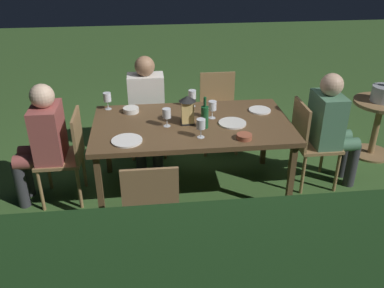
{
  "coord_description": "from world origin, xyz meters",
  "views": [
    {
      "loc": [
        0.38,
        3.41,
        2.3
      ],
      "look_at": [
        0.0,
        0.0,
        0.51
      ],
      "focal_mm": 38.61,
      "sensor_mm": 36.0,
      "label": 1
    }
  ],
  "objects_px": {
    "dining_table": "(192,128)",
    "chair_head_far": "(67,153)",
    "plate_b": "(232,123)",
    "side_table": "(378,119)",
    "chair_side_left_a": "(218,108)",
    "chair_head_near": "(310,140)",
    "wine_glass_b": "(192,95)",
    "lantern_centerpiece": "(187,108)",
    "bowl_bread": "(244,136)",
    "chair_side_left_b": "(147,111)",
    "wine_glass_e": "(212,106)",
    "chair_side_right_b": "(151,205)",
    "plate_a": "(127,141)",
    "plate_c": "(260,110)",
    "person_in_green": "(332,125)",
    "person_in_rust": "(42,139)",
    "wine_glass_d": "(201,125)",
    "wine_glass_a": "(107,98)",
    "green_bottle_on_table": "(205,116)",
    "bowl_olives": "(131,110)",
    "ice_bucket": "(384,93)",
    "wine_glass_c": "(167,114)",
    "person_in_cream": "(147,105)"
  },
  "relations": [
    {
      "from": "wine_glass_b",
      "to": "wine_glass_e",
      "type": "relative_size",
      "value": 1.0
    },
    {
      "from": "chair_head_far",
      "to": "bowl_bread",
      "type": "distance_m",
      "value": 1.62
    },
    {
      "from": "wine_glass_d",
      "to": "plate_c",
      "type": "height_order",
      "value": "wine_glass_d"
    },
    {
      "from": "wine_glass_a",
      "to": "plate_c",
      "type": "relative_size",
      "value": 0.79
    },
    {
      "from": "dining_table",
      "to": "chair_head_far",
      "type": "xyz_separation_m",
      "value": [
        1.15,
        0.0,
        -0.19
      ]
    },
    {
      "from": "dining_table",
      "to": "bowl_bread",
      "type": "height_order",
      "value": "bowl_bread"
    },
    {
      "from": "chair_side_left_b",
      "to": "wine_glass_e",
      "type": "distance_m",
      "value": 1.07
    },
    {
      "from": "chair_side_left_b",
      "to": "green_bottle_on_table",
      "type": "xyz_separation_m",
      "value": [
        -0.51,
        1.01,
        0.35
      ]
    },
    {
      "from": "chair_side_left_a",
      "to": "wine_glass_e",
      "type": "relative_size",
      "value": 5.15
    },
    {
      "from": "wine_glass_c",
      "to": "plate_a",
      "type": "xyz_separation_m",
      "value": [
        0.35,
        0.26,
        -0.11
      ]
    },
    {
      "from": "wine_glass_c",
      "to": "side_table",
      "type": "xyz_separation_m",
      "value": [
        -2.36,
        -0.54,
        -0.41
      ]
    },
    {
      "from": "chair_head_far",
      "to": "green_bottle_on_table",
      "type": "bearing_deg",
      "value": 174.89
    },
    {
      "from": "wine_glass_a",
      "to": "chair_side_left_a",
      "type": "bearing_deg",
      "value": -157.98
    },
    {
      "from": "chair_side_left_b",
      "to": "wine_glass_d",
      "type": "bearing_deg",
      "value": 110.47
    },
    {
      "from": "chair_side_right_b",
      "to": "bowl_olives",
      "type": "height_order",
      "value": "chair_side_right_b"
    },
    {
      "from": "plate_b",
      "to": "plate_c",
      "type": "distance_m",
      "value": 0.42
    },
    {
      "from": "wine_glass_a",
      "to": "plate_a",
      "type": "xyz_separation_m",
      "value": [
        -0.2,
        0.72,
        -0.11
      ]
    },
    {
      "from": "wine_glass_a",
      "to": "bowl_olives",
      "type": "distance_m",
      "value": 0.26
    },
    {
      "from": "chair_side_left_a",
      "to": "person_in_rust",
      "type": "height_order",
      "value": "person_in_rust"
    },
    {
      "from": "dining_table",
      "to": "chair_side_right_b",
      "type": "relative_size",
      "value": 2.08
    },
    {
      "from": "plate_c",
      "to": "side_table",
      "type": "height_order",
      "value": "plate_c"
    },
    {
      "from": "chair_side_left_a",
      "to": "lantern_centerpiece",
      "type": "distance_m",
      "value": 1.08
    },
    {
      "from": "bowl_bread",
      "to": "chair_side_left_a",
      "type": "bearing_deg",
      "value": -90.22
    },
    {
      "from": "chair_side_left_a",
      "to": "chair_head_near",
      "type": "xyz_separation_m",
      "value": [
        -0.74,
        0.9,
        0.0
      ]
    },
    {
      "from": "wine_glass_d",
      "to": "chair_head_near",
      "type": "bearing_deg",
      "value": -164.81
    },
    {
      "from": "chair_side_left_a",
      "to": "plate_b",
      "type": "bearing_deg",
      "value": 87.37
    },
    {
      "from": "chair_head_near",
      "to": "chair_side_left_b",
      "type": "bearing_deg",
      "value": -29.93
    },
    {
      "from": "side_table",
      "to": "chair_head_near",
      "type": "bearing_deg",
      "value": 26.85
    },
    {
      "from": "chair_side_left_b",
      "to": "plate_b",
      "type": "xyz_separation_m",
      "value": [
        -0.77,
        0.96,
        0.25
      ]
    },
    {
      "from": "ice_bucket",
      "to": "plate_a",
      "type": "bearing_deg",
      "value": 16.45
    },
    {
      "from": "chair_head_near",
      "to": "person_in_cream",
      "type": "distance_m",
      "value": 1.72
    },
    {
      "from": "plate_b",
      "to": "side_table",
      "type": "height_order",
      "value": "plate_b"
    },
    {
      "from": "wine_glass_e",
      "to": "ice_bucket",
      "type": "relative_size",
      "value": 0.49
    },
    {
      "from": "plate_c",
      "to": "bowl_bread",
      "type": "bearing_deg",
      "value": 63.61
    },
    {
      "from": "wine_glass_a",
      "to": "plate_b",
      "type": "distance_m",
      "value": 1.25
    },
    {
      "from": "wine_glass_d",
      "to": "plate_c",
      "type": "relative_size",
      "value": 0.79
    },
    {
      "from": "wine_glass_b",
      "to": "side_table",
      "type": "distance_m",
      "value": 2.12
    },
    {
      "from": "chair_side_right_b",
      "to": "plate_a",
      "type": "xyz_separation_m",
      "value": [
        0.18,
        -0.59,
        0.25
      ]
    },
    {
      "from": "wine_glass_a",
      "to": "wine_glass_b",
      "type": "height_order",
      "value": "same"
    },
    {
      "from": "chair_side_left_b",
      "to": "lantern_centerpiece",
      "type": "bearing_deg",
      "value": 112.12
    },
    {
      "from": "chair_side_left_a",
      "to": "person_in_cream",
      "type": "height_order",
      "value": "person_in_cream"
    },
    {
      "from": "chair_head_far",
      "to": "side_table",
      "type": "xyz_separation_m",
      "value": [
        -3.28,
        -0.49,
        -0.05
      ]
    },
    {
      "from": "wine_glass_d",
      "to": "wine_glass_e",
      "type": "height_order",
      "value": "same"
    },
    {
      "from": "person_in_green",
      "to": "bowl_bread",
      "type": "distance_m",
      "value": 1.02
    },
    {
      "from": "chair_side_left_a",
      "to": "chair_head_near",
      "type": "distance_m",
      "value": 1.17
    },
    {
      "from": "person_in_rust",
      "to": "bowl_olives",
      "type": "xyz_separation_m",
      "value": [
        -0.79,
        -0.31,
        0.12
      ]
    },
    {
      "from": "green_bottle_on_table",
      "to": "wine_glass_d",
      "type": "xyz_separation_m",
      "value": [
        0.06,
        0.19,
        0.01
      ]
    },
    {
      "from": "wine_glass_a",
      "to": "plate_a",
      "type": "relative_size",
      "value": 0.65
    },
    {
      "from": "plate_b",
      "to": "dining_table",
      "type": "bearing_deg",
      "value": -9.86
    },
    {
      "from": "chair_side_left_a",
      "to": "wine_glass_d",
      "type": "bearing_deg",
      "value": 73.05
    }
  ]
}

